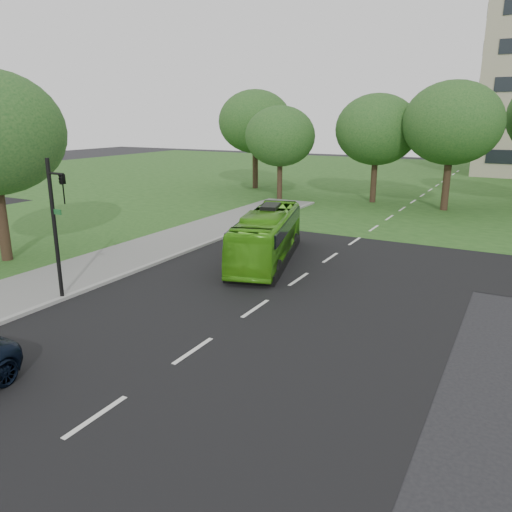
{
  "coord_description": "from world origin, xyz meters",
  "views": [
    {
      "loc": [
        8.41,
        -13.38,
        6.97
      ],
      "look_at": [
        -0.78,
        3.48,
        1.6
      ],
      "focal_mm": 35.0,
      "sensor_mm": 36.0,
      "label": 1
    }
  ],
  "objects_px": {
    "traffic_light": "(57,219)",
    "tree_park_f": "(255,122)",
    "tree_park_b": "(377,130)",
    "bus": "(267,236)",
    "tree_park_a": "(280,136)",
    "tree_park_c": "(452,123)"
  },
  "relations": [
    {
      "from": "traffic_light",
      "to": "tree_park_f",
      "type": "bearing_deg",
      "value": 110.09
    },
    {
      "from": "tree_park_b",
      "to": "bus",
      "type": "height_order",
      "value": "tree_park_b"
    },
    {
      "from": "tree_park_b",
      "to": "traffic_light",
      "type": "height_order",
      "value": "tree_park_b"
    },
    {
      "from": "tree_park_a",
      "to": "traffic_light",
      "type": "distance_m",
      "value": 26.85
    },
    {
      "from": "tree_park_b",
      "to": "tree_park_c",
      "type": "height_order",
      "value": "tree_park_c"
    },
    {
      "from": "tree_park_a",
      "to": "tree_park_f",
      "type": "relative_size",
      "value": 0.83
    },
    {
      "from": "tree_park_f",
      "to": "tree_park_a",
      "type": "bearing_deg",
      "value": -44.58
    },
    {
      "from": "tree_park_a",
      "to": "bus",
      "type": "relative_size",
      "value": 0.88
    },
    {
      "from": "tree_park_c",
      "to": "bus",
      "type": "distance_m",
      "value": 20.5
    },
    {
      "from": "tree_park_a",
      "to": "tree_park_c",
      "type": "xyz_separation_m",
      "value": [
        13.5,
        1.35,
        1.14
      ]
    },
    {
      "from": "tree_park_c",
      "to": "bus",
      "type": "height_order",
      "value": "tree_park_c"
    },
    {
      "from": "tree_park_b",
      "to": "tree_park_f",
      "type": "height_order",
      "value": "tree_park_f"
    },
    {
      "from": "tree_park_a",
      "to": "tree_park_c",
      "type": "height_order",
      "value": "tree_park_c"
    },
    {
      "from": "traffic_light",
      "to": "tree_park_a",
      "type": "bearing_deg",
      "value": 102.2
    },
    {
      "from": "tree_park_a",
      "to": "tree_park_f",
      "type": "height_order",
      "value": "tree_park_f"
    },
    {
      "from": "bus",
      "to": "tree_park_c",
      "type": "bearing_deg",
      "value": 57.42
    },
    {
      "from": "tree_park_f",
      "to": "tree_park_c",
      "type": "bearing_deg",
      "value": -11.54
    },
    {
      "from": "tree_park_c",
      "to": "bus",
      "type": "xyz_separation_m",
      "value": [
        -5.6,
        -19.01,
        -5.27
      ]
    },
    {
      "from": "tree_park_c",
      "to": "traffic_light",
      "type": "xyz_separation_m",
      "value": [
        -9.94,
        -27.88,
        -3.27
      ]
    },
    {
      "from": "tree_park_b",
      "to": "tree_park_a",
      "type": "bearing_deg",
      "value": -162.71
    },
    {
      "from": "tree_park_f",
      "to": "tree_park_b",
      "type": "bearing_deg",
      "value": -12.34
    },
    {
      "from": "tree_park_b",
      "to": "bus",
      "type": "bearing_deg",
      "value": -89.13
    }
  ]
}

